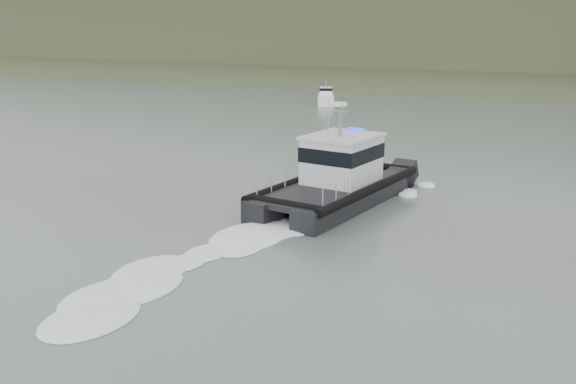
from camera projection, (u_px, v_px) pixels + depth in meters
name	position (u px, v px, depth m)	size (l,w,h in m)	color
ground	(106.00, 319.00, 21.15)	(400.00, 400.00, 0.00)	#55655F
headlands	(545.00, 37.00, 127.51)	(500.00, 105.36, 27.12)	#2E3C22
patrol_boat	(338.00, 177.00, 34.80)	(5.49, 12.00, 5.63)	black
motorboat	(326.00, 98.00, 78.72)	(4.09, 6.05, 3.17)	white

